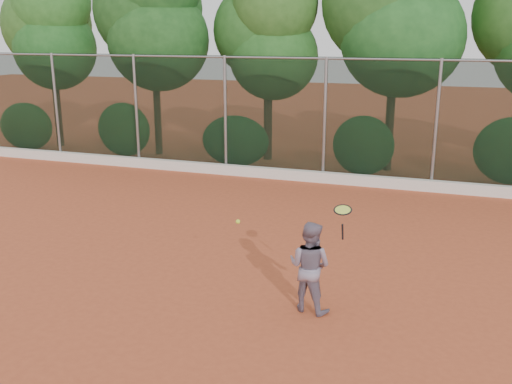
% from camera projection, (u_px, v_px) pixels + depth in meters
% --- Properties ---
extents(ground, '(80.00, 80.00, 0.00)m').
position_uv_depth(ground, '(238.00, 274.00, 10.09)').
color(ground, '#B84E2B').
rests_on(ground, ground).
extents(concrete_curb, '(24.00, 0.20, 0.30)m').
position_uv_depth(concrete_curb, '(321.00, 177.00, 16.27)').
color(concrete_curb, silver).
rests_on(concrete_curb, ground).
extents(tennis_player, '(0.80, 0.68, 1.42)m').
position_uv_depth(tennis_player, '(310.00, 266.00, 8.63)').
color(tennis_player, gray).
rests_on(tennis_player, ground).
extents(chainlink_fence, '(24.09, 0.09, 3.50)m').
position_uv_depth(chainlink_fence, '(325.00, 117.00, 15.97)').
color(chainlink_fence, black).
rests_on(chainlink_fence, ground).
extents(foliage_backdrop, '(23.70, 3.63, 7.55)m').
position_uv_depth(foliage_backdrop, '(324.00, 23.00, 17.26)').
color(foliage_backdrop, '#492B1C').
rests_on(foliage_backdrop, ground).
extents(tennis_racket, '(0.27, 0.26, 0.53)m').
position_uv_depth(tennis_racket, '(343.00, 212.00, 8.09)').
color(tennis_racket, black).
rests_on(tennis_racket, ground).
extents(tennis_ball_in_flight, '(0.07, 0.07, 0.07)m').
position_uv_depth(tennis_ball_in_flight, '(238.00, 222.00, 8.86)').
color(tennis_ball_in_flight, '#CBED36').
rests_on(tennis_ball_in_flight, ground).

